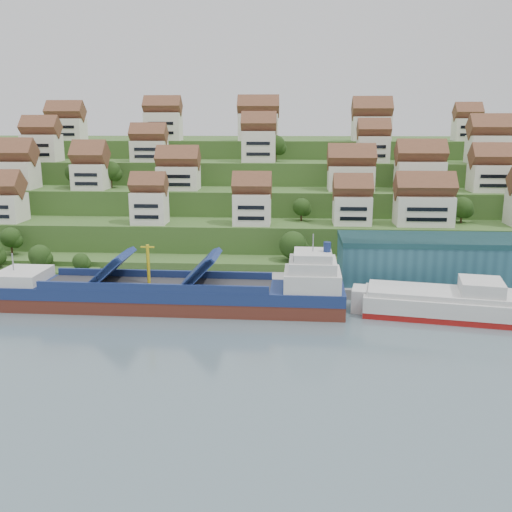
{
  "coord_description": "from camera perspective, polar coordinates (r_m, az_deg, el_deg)",
  "views": [
    {
      "loc": [
        10.64,
        -110.38,
        37.64
      ],
      "look_at": [
        3.0,
        14.0,
        8.0
      ],
      "focal_mm": 40.0,
      "sensor_mm": 36.0,
      "label": 1
    }
  ],
  "objects": [
    {
      "name": "warehouse",
      "position": [
        137.35,
        20.94,
        -0.33
      ],
      "size": [
        60.0,
        15.0,
        10.0
      ],
      "primitive_type": "cube",
      "color": "#265667",
      "rests_on": "quay"
    },
    {
      "name": "hillside_trees",
      "position": [
        157.25,
        -5.29,
        5.49
      ],
      "size": [
        134.17,
        62.39,
        30.37
      ],
      "color": "#244216",
      "rests_on": "ground"
    },
    {
      "name": "flagpole",
      "position": [
        124.47,
        6.85,
        -1.02
      ],
      "size": [
        1.28,
        0.16,
        8.0
      ],
      "color": "gray",
      "rests_on": "quay"
    },
    {
      "name": "ground",
      "position": [
        117.11,
        -1.9,
        -5.38
      ],
      "size": [
        300.0,
        300.0,
        0.0
      ],
      "primitive_type": "plane",
      "color": "slate",
      "rests_on": "ground"
    },
    {
      "name": "hillside_village",
      "position": [
        172.98,
        1.21,
        9.11
      ],
      "size": [
        157.9,
        61.26,
        29.32
      ],
      "color": "white",
      "rests_on": "ground"
    },
    {
      "name": "cargo_ship",
      "position": [
        117.73,
        -7.91,
        -3.83
      ],
      "size": [
        72.06,
        12.69,
        15.85
      ],
      "rotation": [
        0.0,
        0.0,
        -0.02
      ],
      "color": "#57251A",
      "rests_on": "ground"
    },
    {
      "name": "hillside",
      "position": [
        215.89,
        0.66,
        6.2
      ],
      "size": [
        260.0,
        128.0,
        31.0
      ],
      "color": "#2D4C1E",
      "rests_on": "ground"
    },
    {
      "name": "quay",
      "position": [
        130.93,
        7.48,
        -2.94
      ],
      "size": [
        180.0,
        14.0,
        2.2
      ],
      "primitive_type": "cube",
      "color": "gray",
      "rests_on": "ground"
    },
    {
      "name": "second_ship",
      "position": [
        118.33,
        18.22,
        -4.56
      ],
      "size": [
        30.82,
        15.92,
        8.51
      ],
      "rotation": [
        0.0,
        0.0,
        -0.18
      ],
      "color": "maroon",
      "rests_on": "ground"
    }
  ]
}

